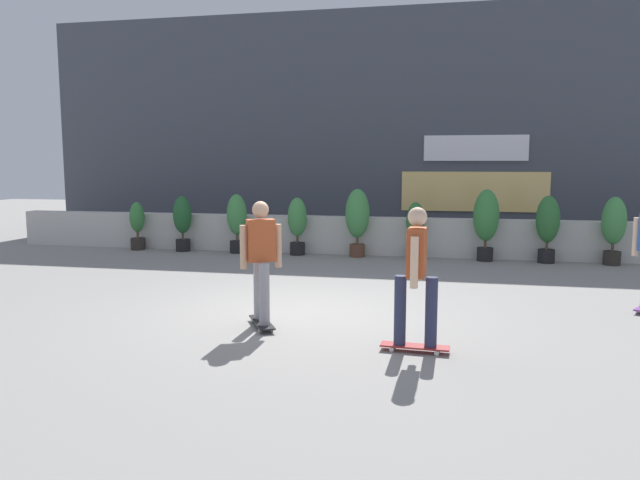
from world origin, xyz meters
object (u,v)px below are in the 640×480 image
at_px(potted_plant_5, 415,227).
at_px(potted_plant_7, 548,224).
at_px(potted_plant_1, 182,220).
at_px(skater_by_wall_right, 416,273).
at_px(potted_plant_2, 237,219).
at_px(potted_plant_4, 357,217).
at_px(potted_plant_3, 297,222).
at_px(potted_plant_0, 137,224).
at_px(potted_plant_8, 614,226).
at_px(skater_mid_plaza, 261,258).
at_px(potted_plant_6, 486,219).

relative_size(potted_plant_5, potted_plant_7, 0.88).
bearing_deg(potted_plant_1, skater_by_wall_right, -48.92).
bearing_deg(potted_plant_5, potted_plant_2, 180.00).
bearing_deg(potted_plant_4, potted_plant_5, 0.00).
distance_m(potted_plant_2, potted_plant_5, 4.31).
bearing_deg(potted_plant_3, potted_plant_0, 180.00).
distance_m(potted_plant_0, potted_plant_3, 4.18).
bearing_deg(potted_plant_8, skater_mid_plaza, -132.76).
distance_m(potted_plant_5, skater_mid_plaza, 6.60).
xyz_separation_m(potted_plant_1, potted_plant_7, (8.61, 0.00, 0.08)).
height_order(potted_plant_2, potted_plant_4, potted_plant_4).
xyz_separation_m(potted_plant_5, potted_plant_8, (4.22, -0.00, 0.13)).
distance_m(potted_plant_2, potted_plant_6, 5.88).
bearing_deg(potted_plant_5, potted_plant_0, 180.00).
height_order(potted_plant_0, potted_plant_8, potted_plant_8).
relative_size(potted_plant_0, potted_plant_3, 0.88).
height_order(potted_plant_3, skater_mid_plaza, skater_mid_plaza).
relative_size(potted_plant_6, skater_mid_plaza, 0.95).
bearing_deg(skater_mid_plaza, potted_plant_3, 99.90).
height_order(potted_plant_7, potted_plant_8, potted_plant_7).
distance_m(potted_plant_1, potted_plant_3, 2.95).
bearing_deg(potted_plant_3, potted_plant_4, 0.00).
bearing_deg(potted_plant_6, potted_plant_1, -180.00).
bearing_deg(potted_plant_7, potted_plant_5, 180.00).
xyz_separation_m(potted_plant_1, potted_plant_6, (7.30, 0.00, 0.16)).
height_order(potted_plant_1, potted_plant_3, potted_plant_3).
bearing_deg(potted_plant_5, potted_plant_6, 0.00).
distance_m(potted_plant_2, skater_mid_plaza, 6.90).
bearing_deg(potted_plant_7, potted_plant_3, -180.00).
relative_size(potted_plant_7, skater_by_wall_right, 0.87).
xyz_separation_m(skater_mid_plaza, skater_by_wall_right, (2.08, -0.66, 0.00)).
xyz_separation_m(potted_plant_2, potted_plant_3, (1.52, -0.00, -0.05)).
relative_size(potted_plant_4, potted_plant_7, 1.08).
bearing_deg(potted_plant_2, potted_plant_7, 0.00).
bearing_deg(skater_by_wall_right, skater_mid_plaza, 162.39).
height_order(potted_plant_0, potted_plant_2, potted_plant_2).
distance_m(potted_plant_0, potted_plant_1, 1.24).
bearing_deg(potted_plant_4, potted_plant_2, 180.00).
distance_m(potted_plant_7, skater_by_wall_right, 7.46).
xyz_separation_m(potted_plant_2, potted_plant_5, (4.31, 0.00, -0.11)).
bearing_deg(potted_plant_3, skater_by_wall_right, -65.62).
bearing_deg(potted_plant_6, skater_by_wall_right, -99.41).
height_order(potted_plant_5, skater_by_wall_right, skater_by_wall_right).
bearing_deg(potted_plant_0, potted_plant_1, -0.00).
bearing_deg(potted_plant_0, potted_plant_2, 0.00).
relative_size(potted_plant_0, potted_plant_5, 0.93).
bearing_deg(potted_plant_1, potted_plant_2, 0.00).
xyz_separation_m(potted_plant_0, potted_plant_6, (8.54, 0.00, 0.30)).
distance_m(potted_plant_6, potted_plant_8, 2.66).
relative_size(potted_plant_1, potted_plant_8, 0.93).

